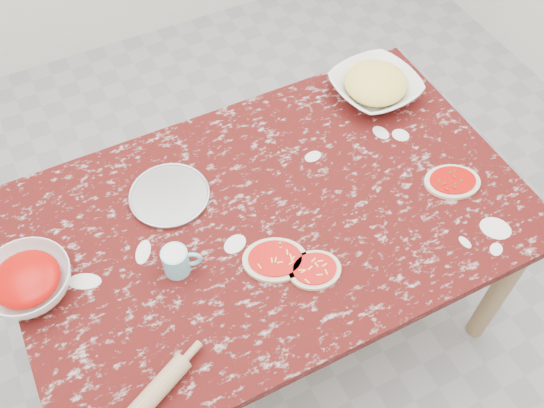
% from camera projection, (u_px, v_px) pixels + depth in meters
% --- Properties ---
extents(ground, '(4.00, 4.00, 0.00)m').
position_uv_depth(ground, '(272.00, 318.00, 2.50)').
color(ground, gray).
extents(worktable, '(1.60, 1.00, 0.75)m').
position_uv_depth(worktable, '(272.00, 228.00, 1.96)').
color(worktable, '#3D0C0B').
rests_on(worktable, ground).
extents(pizza_tray, '(0.34, 0.34, 0.01)m').
position_uv_depth(pizza_tray, '(170.00, 196.00, 1.93)').
color(pizza_tray, '#B2B2B7').
rests_on(pizza_tray, worktable).
extents(sauce_bowl, '(0.31, 0.31, 0.08)m').
position_uv_depth(sauce_bowl, '(28.00, 282.00, 1.71)').
color(sauce_bowl, white).
rests_on(sauce_bowl, worktable).
extents(cheese_bowl, '(0.33, 0.33, 0.07)m').
position_uv_depth(cheese_bowl, '(375.00, 87.00, 2.18)').
color(cheese_bowl, white).
rests_on(cheese_bowl, worktable).
extents(flour_mug, '(0.11, 0.08, 0.09)m').
position_uv_depth(flour_mug, '(177.00, 261.00, 1.74)').
color(flour_mug, '#78D2DD').
rests_on(flour_mug, worktable).
extents(pizza_left, '(0.24, 0.22, 0.02)m').
position_uv_depth(pizza_left, '(275.00, 260.00, 1.79)').
color(pizza_left, beige).
rests_on(pizza_left, worktable).
extents(pizza_mid, '(0.18, 0.16, 0.02)m').
position_uv_depth(pizza_mid, '(315.00, 270.00, 1.77)').
color(pizza_mid, beige).
rests_on(pizza_mid, worktable).
extents(pizza_right, '(0.22, 0.20, 0.02)m').
position_uv_depth(pizza_right, '(452.00, 182.00, 1.96)').
color(pizza_right, beige).
rests_on(pizza_right, worktable).
extents(rolling_pin, '(0.26, 0.16, 0.05)m').
position_uv_depth(rolling_pin, '(149.00, 399.00, 1.52)').
color(rolling_pin, tan).
rests_on(rolling_pin, worktable).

